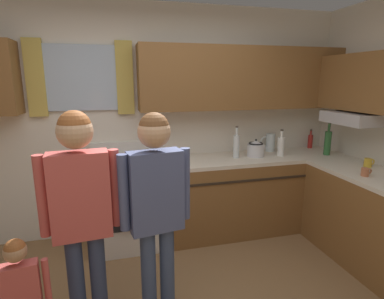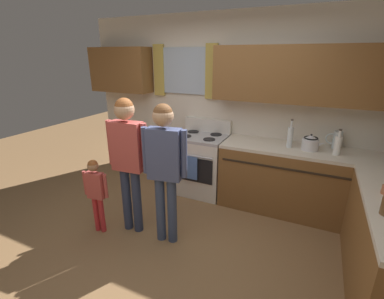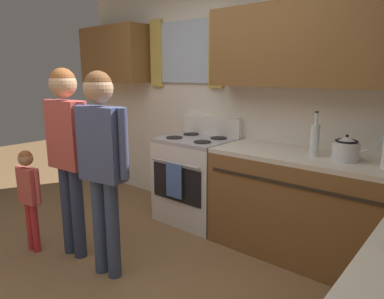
{
  "view_description": "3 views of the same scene",
  "coord_description": "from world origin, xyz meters",
  "px_view_note": "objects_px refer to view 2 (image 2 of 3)",
  "views": [
    {
      "loc": [
        -0.4,
        -1.66,
        1.78
      ],
      "look_at": [
        0.26,
        0.87,
        1.18
      ],
      "focal_mm": 28.73,
      "sensor_mm": 36.0,
      "label": 1
    },
    {
      "loc": [
        1.23,
        -1.98,
        2.02
      ],
      "look_at": [
        -0.04,
        0.74,
        0.97
      ],
      "focal_mm": 25.29,
      "sensor_mm": 36.0,
      "label": 2
    },
    {
      "loc": [
        1.97,
        -1.2,
        1.56
      ],
      "look_at": [
        0.34,
        0.73,
        1.0
      ],
      "focal_mm": 32.38,
      "sensor_mm": 36.0,
      "label": 3
    }
  ],
  "objects_px": {
    "adult_holding_child": "(128,151)",
    "stove_oven": "(201,163)",
    "bottle_milk_white": "(338,145)",
    "small_child": "(96,188)",
    "water_pitcher": "(337,140)",
    "stovetop_kettle": "(310,143)",
    "bottle_tall_clear": "(290,137)",
    "adult_in_plaid": "(165,159)"
  },
  "relations": [
    {
      "from": "bottle_milk_white",
      "to": "water_pitcher",
      "type": "distance_m",
      "value": 0.26
    },
    {
      "from": "bottle_tall_clear",
      "to": "stovetop_kettle",
      "type": "bearing_deg",
      "value": 0.43
    },
    {
      "from": "adult_in_plaid",
      "to": "small_child",
      "type": "relative_size",
      "value": 1.71
    },
    {
      "from": "stove_oven",
      "to": "bottle_tall_clear",
      "type": "bearing_deg",
      "value": -0.34
    },
    {
      "from": "water_pitcher",
      "to": "adult_holding_child",
      "type": "bearing_deg",
      "value": -145.26
    },
    {
      "from": "adult_in_plaid",
      "to": "stovetop_kettle",
      "type": "bearing_deg",
      "value": 43.15
    },
    {
      "from": "stove_oven",
      "to": "small_child",
      "type": "height_order",
      "value": "stove_oven"
    },
    {
      "from": "bottle_milk_white",
      "to": "bottle_tall_clear",
      "type": "bearing_deg",
      "value": 174.8
    },
    {
      "from": "bottle_milk_white",
      "to": "adult_in_plaid",
      "type": "height_order",
      "value": "adult_in_plaid"
    },
    {
      "from": "bottle_tall_clear",
      "to": "bottle_milk_white",
      "type": "bearing_deg",
      "value": -5.2
    },
    {
      "from": "adult_holding_child",
      "to": "small_child",
      "type": "bearing_deg",
      "value": -149.27
    },
    {
      "from": "bottle_milk_white",
      "to": "adult_holding_child",
      "type": "height_order",
      "value": "adult_holding_child"
    },
    {
      "from": "stove_oven",
      "to": "adult_in_plaid",
      "type": "xyz_separation_m",
      "value": [
        0.13,
        -1.27,
        0.53
      ]
    },
    {
      "from": "water_pitcher",
      "to": "small_child",
      "type": "bearing_deg",
      "value": -145.79
    },
    {
      "from": "bottle_milk_white",
      "to": "small_child",
      "type": "bearing_deg",
      "value": -150.14
    },
    {
      "from": "stovetop_kettle",
      "to": "adult_holding_child",
      "type": "relative_size",
      "value": 0.17
    },
    {
      "from": "stove_oven",
      "to": "stovetop_kettle",
      "type": "relative_size",
      "value": 4.02
    },
    {
      "from": "bottle_tall_clear",
      "to": "stovetop_kettle",
      "type": "height_order",
      "value": "bottle_tall_clear"
    },
    {
      "from": "bottle_milk_white",
      "to": "stovetop_kettle",
      "type": "xyz_separation_m",
      "value": [
        -0.3,
        0.05,
        -0.02
      ]
    },
    {
      "from": "bottle_milk_white",
      "to": "adult_holding_child",
      "type": "xyz_separation_m",
      "value": [
        -2.12,
        -1.21,
        -0.01
      ]
    },
    {
      "from": "stovetop_kettle",
      "to": "water_pitcher",
      "type": "distance_m",
      "value": 0.36
    },
    {
      "from": "water_pitcher",
      "to": "adult_in_plaid",
      "type": "xyz_separation_m",
      "value": [
        -1.64,
        -1.47,
        -0.02
      ]
    },
    {
      "from": "adult_holding_child",
      "to": "stove_oven",
      "type": "bearing_deg",
      "value": 74.94
    },
    {
      "from": "stove_oven",
      "to": "stovetop_kettle",
      "type": "xyz_separation_m",
      "value": [
        1.48,
        -0.01,
        0.53
      ]
    },
    {
      "from": "bottle_tall_clear",
      "to": "stove_oven",
      "type": "bearing_deg",
      "value": 179.66
    },
    {
      "from": "bottle_milk_white",
      "to": "bottle_tall_clear",
      "type": "xyz_separation_m",
      "value": [
        -0.54,
        0.05,
        0.02
      ]
    },
    {
      "from": "stovetop_kettle",
      "to": "adult_holding_child",
      "type": "bearing_deg",
      "value": -145.33
    },
    {
      "from": "water_pitcher",
      "to": "adult_in_plaid",
      "type": "relative_size",
      "value": 0.14
    },
    {
      "from": "bottle_tall_clear",
      "to": "small_child",
      "type": "bearing_deg",
      "value": -142.69
    },
    {
      "from": "stove_oven",
      "to": "adult_holding_child",
      "type": "height_order",
      "value": "adult_holding_child"
    },
    {
      "from": "adult_holding_child",
      "to": "small_child",
      "type": "xyz_separation_m",
      "value": [
        -0.34,
        -0.2,
        -0.43
      ]
    },
    {
      "from": "stovetop_kettle",
      "to": "small_child",
      "type": "xyz_separation_m",
      "value": [
        -2.17,
        -1.46,
        -0.42
      ]
    },
    {
      "from": "small_child",
      "to": "stove_oven",
      "type": "bearing_deg",
      "value": 65.11
    },
    {
      "from": "stove_oven",
      "to": "water_pitcher",
      "type": "relative_size",
      "value": 5.0
    },
    {
      "from": "stove_oven",
      "to": "water_pitcher",
      "type": "xyz_separation_m",
      "value": [
        1.78,
        0.2,
        0.54
      ]
    },
    {
      "from": "adult_in_plaid",
      "to": "small_child",
      "type": "bearing_deg",
      "value": -166.26
    },
    {
      "from": "stovetop_kettle",
      "to": "water_pitcher",
      "type": "height_order",
      "value": "water_pitcher"
    },
    {
      "from": "stovetop_kettle",
      "to": "bottle_milk_white",
      "type": "bearing_deg",
      "value": -9.8
    },
    {
      "from": "stovetop_kettle",
      "to": "water_pitcher",
      "type": "relative_size",
      "value": 1.24
    },
    {
      "from": "water_pitcher",
      "to": "small_child",
      "type": "distance_m",
      "value": 3.01
    },
    {
      "from": "adult_holding_child",
      "to": "water_pitcher",
      "type": "bearing_deg",
      "value": 34.74
    },
    {
      "from": "bottle_milk_white",
      "to": "adult_holding_child",
      "type": "distance_m",
      "value": 2.44
    }
  ]
}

